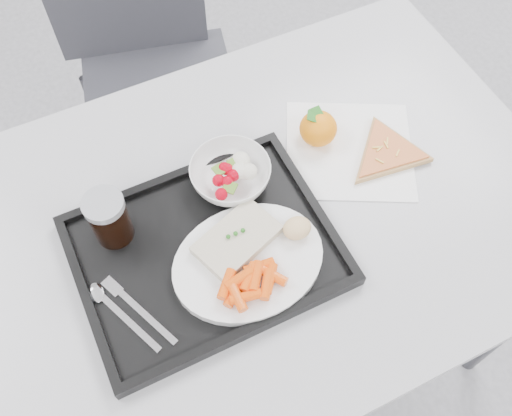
{
  "coord_description": "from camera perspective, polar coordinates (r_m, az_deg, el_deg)",
  "views": [
    {
      "loc": [
        -0.22,
        -0.18,
        1.67
      ],
      "look_at": [
        0.01,
        0.3,
        0.77
      ],
      "focal_mm": 40.0,
      "sensor_mm": 36.0,
      "label": 1
    }
  ],
  "objects": [
    {
      "name": "room",
      "position": [
        0.4,
        18.02,
        12.41
      ],
      "size": [
        6.04,
        7.04,
        2.84
      ],
      "color": "gray",
      "rests_on": "ground"
    },
    {
      "name": "table",
      "position": [
        1.12,
        -0.57,
        -2.41
      ],
      "size": [
        1.2,
        0.8,
        0.75
      ],
      "color": "#B4B4B6",
      "rests_on": "ground"
    },
    {
      "name": "chair",
      "position": [
        1.66,
        -10.9,
        14.91
      ],
      "size": [
        0.51,
        0.51,
        0.93
      ],
      "color": "#33343A",
      "rests_on": "ground"
    },
    {
      "name": "tray",
      "position": [
        1.02,
        -5.08,
        -4.35
      ],
      "size": [
        0.45,
        0.35,
        0.03
      ],
      "color": "black",
      "rests_on": "table"
    },
    {
      "name": "dinner_plate",
      "position": [
        0.99,
        -0.8,
        -5.42
      ],
      "size": [
        0.27,
        0.27,
        0.02
      ],
      "color": "white",
      "rests_on": "tray"
    },
    {
      "name": "fish_fillet",
      "position": [
        0.99,
        -1.91,
        -3.14
      ],
      "size": [
        0.17,
        0.13,
        0.03
      ],
      "color": "beige",
      "rests_on": "dinner_plate"
    },
    {
      "name": "bread_roll",
      "position": [
        1.0,
        4.13,
        -2.02
      ],
      "size": [
        0.06,
        0.05,
        0.03
      ],
      "color": "#D7AC7C",
      "rests_on": "dinner_plate"
    },
    {
      "name": "salad_bowl",
      "position": [
        1.07,
        -2.58,
        3.39
      ],
      "size": [
        0.15,
        0.15,
        0.05
      ],
      "color": "white",
      "rests_on": "tray"
    },
    {
      "name": "cola_glass",
      "position": [
        1.01,
        -14.5,
        -0.95
      ],
      "size": [
        0.07,
        0.07,
        0.11
      ],
      "color": "black",
      "rests_on": "tray"
    },
    {
      "name": "cutlery",
      "position": [
        1.0,
        -13.35,
        -9.55
      ],
      "size": [
        0.11,
        0.17,
        0.01
      ],
      "color": "silver",
      "rests_on": "tray"
    },
    {
      "name": "napkin",
      "position": [
        1.16,
        9.29,
        5.77
      ],
      "size": [
        0.33,
        0.33,
        0.0
      ],
      "color": "white",
      "rests_on": "table"
    },
    {
      "name": "tangerine",
      "position": [
        1.14,
        6.24,
        7.92
      ],
      "size": [
        0.1,
        0.1,
        0.07
      ],
      "color": "#FF9B00",
      "rests_on": "napkin"
    },
    {
      "name": "pizza_slice",
      "position": [
        1.16,
        12.99,
        5.42
      ],
      "size": [
        0.26,
        0.26,
        0.02
      ],
      "color": "tan",
      "rests_on": "napkin"
    },
    {
      "name": "carrot_pile",
      "position": [
        0.95,
        -0.55,
        -7.44
      ],
      "size": [
        0.12,
        0.08,
        0.03
      ],
      "color": "#F7530C",
      "rests_on": "dinner_plate"
    },
    {
      "name": "salad_contents",
      "position": [
        1.06,
        -2.04,
        3.77
      ],
      "size": [
        0.09,
        0.08,
        0.03
      ],
      "color": "#AC0010",
      "rests_on": "salad_bowl"
    }
  ]
}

